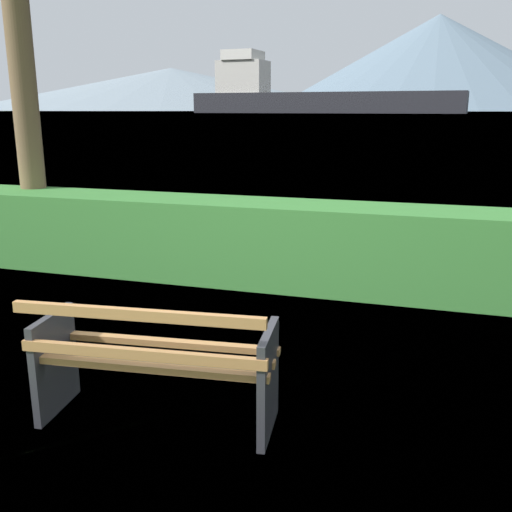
% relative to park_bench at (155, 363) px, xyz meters
% --- Properties ---
extents(ground_plane, '(1400.00, 1400.00, 0.00)m').
position_rel_park_bench_xyz_m(ground_plane, '(-0.01, 0.06, -0.42)').
color(ground_plane, '#4C6B33').
extents(water_surface, '(620.00, 620.00, 0.00)m').
position_rel_park_bench_xyz_m(water_surface, '(-0.01, 308.97, -0.42)').
color(water_surface, slate).
rests_on(water_surface, ground_plane).
extents(park_bench, '(1.57, 0.72, 0.87)m').
position_rel_park_bench_xyz_m(park_bench, '(0.00, 0.00, 0.00)').
color(park_bench, '#A0703F').
rests_on(park_bench, ground_plane).
extents(hedge_row, '(12.31, 0.83, 0.94)m').
position_rel_park_bench_xyz_m(hedge_row, '(-0.01, 3.17, 0.05)').
color(hedge_row, '#387A33').
rests_on(hedge_row, ground_plane).
extents(cargo_ship_large, '(113.84, 25.15, 25.91)m').
position_rel_park_bench_xyz_m(cargo_ship_large, '(-51.81, 240.38, 6.83)').
color(cargo_ship_large, '#232328').
rests_on(cargo_ship_large, water_surface).
extents(distant_hills, '(855.19, 433.36, 86.77)m').
position_rel_park_bench_xyz_m(distant_hills, '(-19.70, 583.83, 34.98)').
color(distant_hills, gray).
rests_on(distant_hills, ground_plane).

